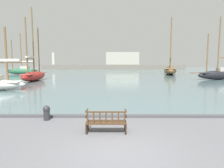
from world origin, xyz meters
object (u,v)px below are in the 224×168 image
(park_bench, at_px, (106,121))
(sailboat_far_starboard, at_px, (23,71))
(sailboat_outer_port, at_px, (34,74))
(mooring_bollard, at_px, (47,112))
(sailboat_outer_starboard, at_px, (170,70))
(sailboat_distant_harbor, at_px, (218,74))

(park_bench, relative_size, sailboat_far_starboard, 0.19)
(sailboat_outer_port, distance_m, mooring_bollard, 20.34)
(sailboat_outer_starboard, bearing_deg, park_bench, -109.52)
(sailboat_far_starboard, relative_size, sailboat_outer_starboard, 0.67)
(sailboat_outer_port, distance_m, sailboat_outer_starboard, 27.78)
(sailboat_distant_harbor, xyz_separation_m, sailboat_outer_starboard, (-3.74, 12.65, 0.12))
(sailboat_outer_starboard, bearing_deg, mooring_bollard, -114.73)
(park_bench, distance_m, sailboat_far_starboard, 38.68)
(park_bench, relative_size, sailboat_outer_starboard, 0.13)
(park_bench, distance_m, mooring_bollard, 3.41)
(sailboat_far_starboard, bearing_deg, park_bench, -61.19)
(park_bench, relative_size, mooring_bollard, 2.25)
(park_bench, bearing_deg, sailboat_far_starboard, 118.81)
(park_bench, xyz_separation_m, sailboat_outer_starboard, (12.50, 35.26, 0.56))
(sailboat_outer_port, xyz_separation_m, mooring_bollard, (8.02, -18.68, -0.58))
(sailboat_outer_starboard, bearing_deg, sailboat_far_starboard, -177.48)
(mooring_bollard, bearing_deg, sailboat_far_starboard, 115.99)
(park_bench, height_order, sailboat_far_starboard, sailboat_far_starboard)
(sailboat_distant_harbor, bearing_deg, sailboat_far_starboard, 162.08)
(sailboat_far_starboard, bearing_deg, sailboat_outer_starboard, 2.52)
(park_bench, relative_size, sailboat_outer_port, 0.16)
(sailboat_far_starboard, xyz_separation_m, sailboat_outer_starboard, (31.14, 1.37, 0.14))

